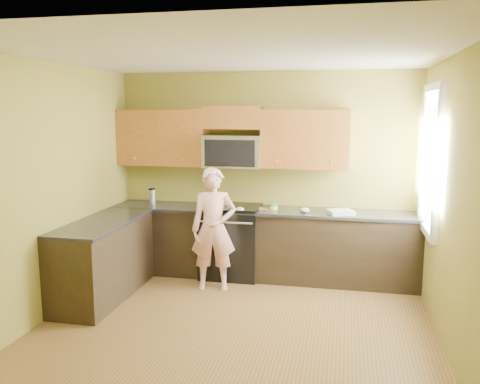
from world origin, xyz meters
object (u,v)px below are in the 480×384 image
(microwave, at_px, (233,167))
(stove, at_px, (231,241))
(travel_mug, at_px, (152,202))
(butter_tub, at_px, (273,209))
(frying_pan, at_px, (218,209))
(woman, at_px, (214,229))

(microwave, bearing_deg, stove, -90.00)
(microwave, xyz_separation_m, travel_mug, (-1.18, 0.07, -0.53))
(butter_tub, relative_size, travel_mug, 0.60)
(frying_pan, bearing_deg, butter_tub, 43.92)
(frying_pan, distance_m, travel_mug, 1.16)
(stove, distance_m, woman, 0.60)
(butter_tub, bearing_deg, stove, -176.85)
(woman, relative_size, travel_mug, 7.70)
(microwave, bearing_deg, frying_pan, -107.24)
(microwave, bearing_deg, butter_tub, -9.63)
(woman, bearing_deg, frying_pan, 82.54)
(frying_pan, xyz_separation_m, butter_tub, (0.67, 0.29, -0.03))
(stove, relative_size, microwave, 1.25)
(microwave, distance_m, woman, 0.96)
(microwave, distance_m, travel_mug, 1.30)
(stove, xyz_separation_m, microwave, (0.00, 0.12, 0.97))
(stove, xyz_separation_m, butter_tub, (0.56, 0.03, 0.45))
(butter_tub, bearing_deg, travel_mug, 174.62)
(travel_mug, bearing_deg, butter_tub, -5.38)
(frying_pan, bearing_deg, microwave, 93.71)
(microwave, bearing_deg, travel_mug, 176.65)
(microwave, bearing_deg, woman, -98.61)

